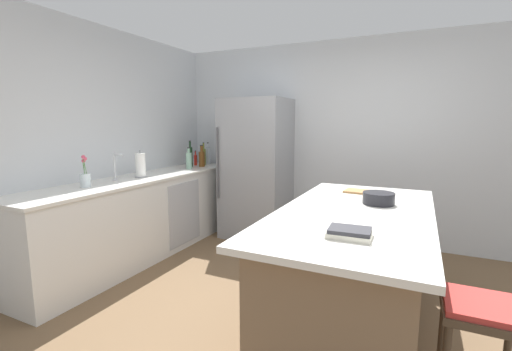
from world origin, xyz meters
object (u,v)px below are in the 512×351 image
Objects in this scene: soda_bottle at (208,155)px; mixing_bowl at (379,198)px; hot_sauce_bottle at (196,160)px; wine_bottle at (190,156)px; bar_stool at (481,327)px; paper_towel_roll at (141,166)px; cutting_board at (365,192)px; olive_oil_bottle at (204,156)px; gin_bottle at (189,160)px; whiskey_bottle at (202,158)px; refrigerator at (256,169)px; syrup_bottle at (189,160)px; kitchen_island at (352,269)px; cookbook_stack at (350,233)px; sink_faucet at (116,166)px; flower_vase at (85,178)px.

soda_bottle is 1.34× the size of mixing_bowl.
wine_bottle is at bearing -78.49° from hot_sauce_bottle.
bar_stool is 3.20× the size of hot_sauce_bottle.
paper_towel_roll reaches higher than cutting_board.
olive_oil_bottle is 1.14× the size of gin_bottle.
mixing_bowl is (2.52, -1.26, -0.09)m from whiskey_bottle.
gin_bottle is (0.05, 0.84, -0.02)m from paper_towel_roll.
cutting_board is (1.57, -0.99, -0.01)m from refrigerator.
whiskey_bottle is 0.21m from syrup_bottle.
syrup_bottle reaches higher than cutting_board.
wine_bottle is (-2.53, 1.47, 0.62)m from kitchen_island.
cookbook_stack reaches higher than cutting_board.
sink_faucet is 0.40m from flower_vase.
whiskey_bottle reaches higher than kitchen_island.
bar_stool is 2.82× the size of mixing_bowl.
syrup_bottle is (-2.48, 1.37, 0.58)m from kitchen_island.
cookbook_stack is (2.60, -2.09, -0.14)m from wine_bottle.
refrigerator is at bearing 125.89° from cookbook_stack.
gin_bottle is 3.13m from cookbook_stack.
gin_bottle is (0.15, -0.36, 0.03)m from hot_sauce_bottle.
soda_bottle is at bearing 89.37° from flower_vase.
flower_vase is 1.73m from wine_bottle.
soda_bottle is 0.48m from syrup_bottle.
wine_bottle is 1.32× the size of syrup_bottle.
wine_bottle is at bearing 93.34° from paper_towel_roll.
wine_bottle is 1.53× the size of cookbook_stack.
flower_vase reaches higher than cookbook_stack.
kitchen_island is 8.73× the size of mixing_bowl.
refrigerator reaches higher than whiskey_bottle.
paper_towel_roll is at bearing 77.98° from sink_faucet.
olive_oil_bottle is (0.04, 1.61, -0.03)m from sink_faucet.
sink_faucet reaches higher than syrup_bottle.
whiskey_bottle is (0.12, 1.81, 0.03)m from flower_vase.
wine_bottle reaches higher than soda_bottle.
olive_oil_bottle is at bearing 137.21° from cookbook_stack.
kitchen_island is 6.82× the size of flower_vase.
sink_faucet is at bearing -90.16° from wine_bottle.
sink_faucet is 1.08× the size of syrup_bottle.
wine_bottle is (-0.04, -0.28, 0.02)m from olive_oil_bottle.
hot_sauce_bottle is 0.77× the size of syrup_bottle.
sink_faucet is (-3.25, 0.78, 0.53)m from bar_stool.
paper_towel_roll is 1.08× the size of gin_bottle.
flower_vase is 1.81m from whiskey_bottle.
sink_faucet is 0.91× the size of olive_oil_bottle.
wine_bottle is 2.62m from cutting_board.
bar_stool is 4.03m from olive_oil_bottle.
cookbook_stack is at bearing -37.89° from syrup_bottle.
gin_bottle is at bearing -59.11° from wine_bottle.
hot_sauce_bottle is at bearing 145.25° from bar_stool.
wine_bottle is at bearing -96.91° from soda_bottle.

